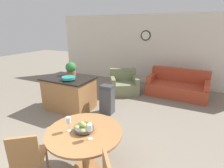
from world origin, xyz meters
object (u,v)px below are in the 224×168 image
at_px(dining_table, 85,141).
at_px(dining_chair_near_left, 28,157).
at_px(armchair, 124,85).
at_px(teal_bowl, 69,78).
at_px(kitchen_island, 70,93).
at_px(fruit_bowl, 84,128).
at_px(wine_glass_right, 90,128).
at_px(trash_bin, 107,99).
at_px(wine_glass_left, 68,121).
at_px(couch, 177,87).
at_px(potted_plant, 71,69).

relative_size(dining_table, dining_chair_near_left, 1.25).
bearing_deg(armchair, teal_bowl, -141.65).
bearing_deg(armchair, kitchen_island, -147.24).
distance_m(fruit_bowl, wine_glass_right, 0.25).
bearing_deg(teal_bowl, trash_bin, 22.87).
bearing_deg(teal_bowl, wine_glass_left, -50.94).
height_order(wine_glass_right, armchair, wine_glass_right).
xyz_separation_m(dining_chair_near_left, wine_glass_right, (0.76, 0.43, 0.42)).
bearing_deg(couch, wine_glass_left, -101.81).
xyz_separation_m(wine_glass_right, couch, (0.71, 4.27, -0.64)).
bearing_deg(armchair, wine_glass_right, -105.70).
height_order(dining_chair_near_left, wine_glass_left, wine_glass_left).
xyz_separation_m(wine_glass_right, armchair, (-0.99, 3.69, -0.65)).
bearing_deg(teal_bowl, couch, 46.18).
distance_m(dining_chair_near_left, wine_glass_left, 0.73).
bearing_deg(potted_plant, armchair, 57.06).
height_order(wine_glass_right, couch, wine_glass_right).
relative_size(fruit_bowl, armchair, 0.24).
relative_size(wine_glass_left, potted_plant, 0.61).
distance_m(teal_bowl, couch, 3.62).
relative_size(fruit_bowl, wine_glass_right, 1.28).
xyz_separation_m(fruit_bowl, armchair, (-0.81, 3.57, -0.54)).
bearing_deg(teal_bowl, kitchen_island, 132.36).
xyz_separation_m(kitchen_island, armchair, (0.90, 1.82, -0.18)).
relative_size(dining_table, fruit_bowl, 3.89).
xyz_separation_m(wine_glass_right, kitchen_island, (-1.90, 1.87, -0.48)).
relative_size(trash_bin, couch, 0.40).
distance_m(wine_glass_left, potted_plant, 2.66).
relative_size(wine_glass_left, teal_bowl, 0.66).
distance_m(dining_chair_near_left, trash_bin, 2.53).
bearing_deg(couch, dining_chair_near_left, -104.74).
bearing_deg(fruit_bowl, wine_glass_left, -155.54).
bearing_deg(couch, dining_table, -99.50).
relative_size(dining_chair_near_left, potted_plant, 2.43).
distance_m(kitchen_island, armchair, 2.04).
height_order(dining_table, trash_bin, trash_bin).
height_order(wine_glass_right, teal_bowl, teal_bowl).
bearing_deg(dining_chair_near_left, fruit_bowl, 5.07).
relative_size(dining_table, wine_glass_right, 4.96).
relative_size(dining_table, teal_bowl, 3.25).
relative_size(dining_chair_near_left, trash_bin, 1.17).
bearing_deg(kitchen_island, fruit_bowl, -45.61).
distance_m(fruit_bowl, couch, 4.28).
relative_size(fruit_bowl, potted_plant, 0.78).
relative_size(dining_chair_near_left, wine_glass_right, 3.97).
xyz_separation_m(potted_plant, trash_bin, (1.17, -0.04, -0.71)).
xyz_separation_m(fruit_bowl, wine_glass_left, (-0.20, -0.09, 0.11)).
bearing_deg(teal_bowl, wine_glass_right, -44.36).
relative_size(dining_table, trash_bin, 1.46).
xyz_separation_m(dining_table, wine_glass_left, (-0.20, -0.09, 0.34)).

